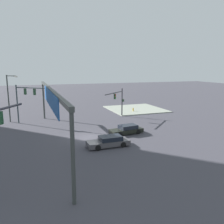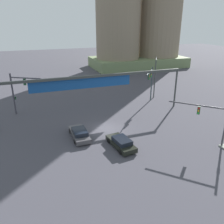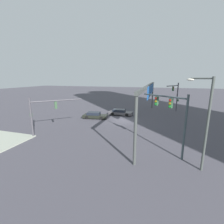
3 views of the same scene
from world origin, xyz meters
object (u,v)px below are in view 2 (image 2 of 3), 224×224
(traffic_signal_near_corner, at_px, (212,117))
(sedan_car_approaching, at_px, (121,143))
(streetlamp_curved_arm, at_px, (155,75))
(traffic_signal_opposite_side, at_px, (18,89))
(sedan_car_waiting_far, at_px, (79,134))
(traffic_signal_cross_street, at_px, (151,79))

(traffic_signal_near_corner, relative_size, sedan_car_approaching, 1.10)
(sedan_car_approaching, bearing_deg, traffic_signal_near_corner, -112.56)
(sedan_car_approaching, bearing_deg, streetlamp_curved_arm, -47.68)
(traffic_signal_opposite_side, distance_m, sedan_car_waiting_far, 13.42)
(traffic_signal_cross_street, distance_m, sedan_car_waiting_far, 17.66)
(sedan_car_approaching, bearing_deg, traffic_signal_opposite_side, 28.94)
(traffic_signal_cross_street, height_order, sedan_car_approaching, traffic_signal_cross_street)
(traffic_signal_opposite_side, distance_m, sedan_car_approaching, 18.82)
(traffic_signal_near_corner, bearing_deg, sedan_car_waiting_far, 20.61)
(sedan_car_waiting_far, bearing_deg, traffic_signal_opposite_side, 31.41)
(traffic_signal_cross_street, relative_size, streetlamp_curved_arm, 0.80)
(traffic_signal_near_corner, bearing_deg, streetlamp_curved_arm, -52.90)
(streetlamp_curved_arm, relative_size, sedan_car_approaching, 1.63)
(traffic_signal_opposite_side, height_order, traffic_signal_cross_street, traffic_signal_opposite_side)
(traffic_signal_opposite_side, bearing_deg, traffic_signal_near_corner, -8.84)
(streetlamp_curved_arm, distance_m, sedan_car_waiting_far, 20.66)
(sedan_car_waiting_far, bearing_deg, traffic_signal_near_corner, -116.20)
(traffic_signal_cross_street, bearing_deg, sedan_car_waiting_far, -19.86)
(traffic_signal_near_corner, height_order, sedan_car_approaching, traffic_signal_near_corner)
(sedan_car_waiting_far, bearing_deg, streetlamp_curved_arm, -57.27)
(traffic_signal_opposite_side, distance_m, traffic_signal_cross_street, 21.73)
(streetlamp_curved_arm, distance_m, sedan_car_approaching, 20.28)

